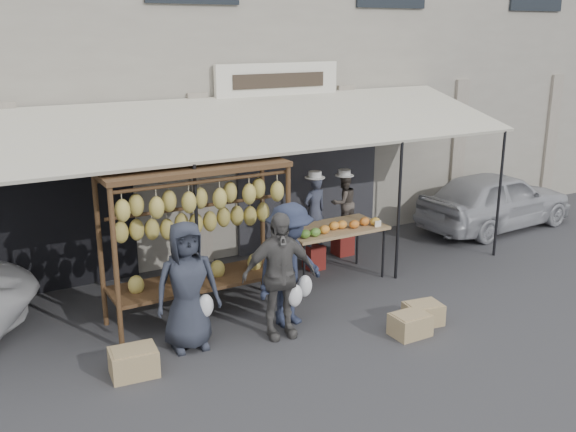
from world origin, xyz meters
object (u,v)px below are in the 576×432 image
at_px(crate_far, 134,362).
at_px(vendor_right, 344,203).
at_px(produce_table, 335,229).
at_px(banana_rack, 197,213).
at_px(customer_left, 187,286).
at_px(vendor_left, 314,211).
at_px(customer_mid, 279,275).
at_px(crate_near_a, 410,325).
at_px(customer_right, 289,265).
at_px(sedan, 496,200).
at_px(crate_near_b, 423,314).

bearing_deg(crate_far, vendor_right, 26.87).
bearing_deg(produce_table, banana_rack, -173.20).
bearing_deg(customer_left, vendor_left, 35.07).
bearing_deg(customer_mid, crate_far, -169.32).
relative_size(vendor_right, crate_far, 1.95).
relative_size(crate_near_a, crate_far, 0.92).
distance_m(banana_rack, crate_near_a, 3.29).
distance_m(customer_right, crate_near_a, 1.83).
distance_m(vendor_left, customer_mid, 2.60).
distance_m(customer_left, customer_mid, 1.21).
bearing_deg(vendor_left, customer_mid, 40.89).
bearing_deg(banana_rack, customer_mid, -55.00).
relative_size(banana_rack, customer_mid, 1.50).
relative_size(produce_table, sedan, 0.47).
relative_size(vendor_left, customer_mid, 0.71).
height_order(vendor_left, customer_left, customer_left).
xyz_separation_m(banana_rack, vendor_left, (2.47, 0.90, -0.53)).
xyz_separation_m(banana_rack, crate_near_a, (2.26, -1.91, -1.42)).
relative_size(customer_mid, sedan, 0.48).
bearing_deg(crate_near_a, crate_far, 166.94).
height_order(banana_rack, customer_left, banana_rack).
bearing_deg(customer_right, customer_left, 160.99).
height_order(banana_rack, crate_far, banana_rack).
xyz_separation_m(customer_left, crate_near_a, (2.73, -1.18, -0.70)).
distance_m(customer_right, sedan, 6.31).
relative_size(produce_table, vendor_left, 1.38).
bearing_deg(sedan, crate_near_b, 119.43).
distance_m(produce_table, customer_left, 3.12).
bearing_deg(banana_rack, crate_far, -140.38).
relative_size(banana_rack, crate_near_b, 5.19).
height_order(crate_near_a, crate_near_b, crate_near_a).
height_order(customer_left, crate_near_a, customer_left).
bearing_deg(banana_rack, vendor_right, 20.83).
height_order(vendor_right, crate_near_b, vendor_right).
bearing_deg(produce_table, crate_near_b, -85.17).
xyz_separation_m(vendor_right, customer_left, (-3.79, -2.00, -0.13)).
height_order(banana_rack, sedan, banana_rack).
distance_m(vendor_left, crate_far, 4.35).
xyz_separation_m(vendor_left, crate_far, (-3.78, -1.98, -0.88)).
relative_size(vendor_right, customer_right, 0.61).
bearing_deg(vendor_left, sedan, 175.46).
bearing_deg(crate_near_b, customer_right, 150.70).
bearing_deg(produce_table, customer_right, -143.37).
bearing_deg(banana_rack, customer_left, -122.14).
xyz_separation_m(banana_rack, customer_left, (-0.46, -0.74, -0.72)).
xyz_separation_m(vendor_right, crate_near_b, (-0.67, -2.99, -0.84)).
height_order(customer_mid, crate_near_a, customer_mid).
relative_size(produce_table, customer_right, 0.96).
distance_m(customer_left, crate_near_a, 3.05).
distance_m(customer_right, crate_far, 2.44).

